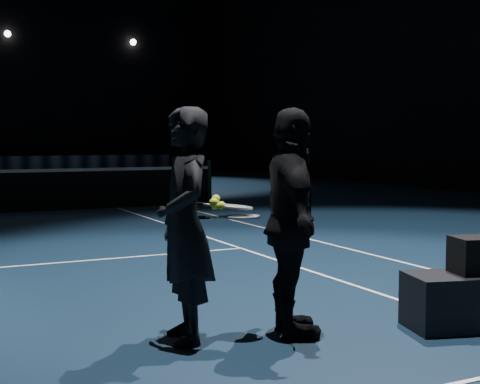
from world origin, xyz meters
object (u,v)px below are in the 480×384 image
object	(u,v)px
player_a	(185,225)
racket_upper	(235,207)
tennis_balls	(217,204)
racket_lower	(242,217)
player_b	(291,223)

from	to	relation	value
player_a	racket_upper	world-z (taller)	player_a
racket_upper	tennis_balls	distance (m)	0.15
racket_lower	racket_upper	world-z (taller)	racket_upper
racket_upper	player_b	bearing A→B (deg)	-9.08
player_a	player_b	bearing A→B (deg)	79.67
player_a	tennis_balls	xyz separation A→B (m)	(0.25, -0.07, 0.16)
player_b	racket_lower	distance (m)	0.40
racket_upper	tennis_balls	bearing A→B (deg)	-170.43
racket_upper	tennis_balls	xyz separation A→B (m)	(-0.15, 0.01, 0.03)
player_b	racket_lower	size ratio (longest dim) A/B	2.70
player_b	tennis_balls	xyz separation A→B (m)	(-0.57, 0.18, 0.16)
player_b	tennis_balls	world-z (taller)	player_b
player_b	racket_lower	xyz separation A→B (m)	(-0.38, 0.12, 0.06)
player_b	racket_upper	size ratio (longest dim) A/B	2.70
player_b	tennis_balls	bearing A→B (deg)	91.36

